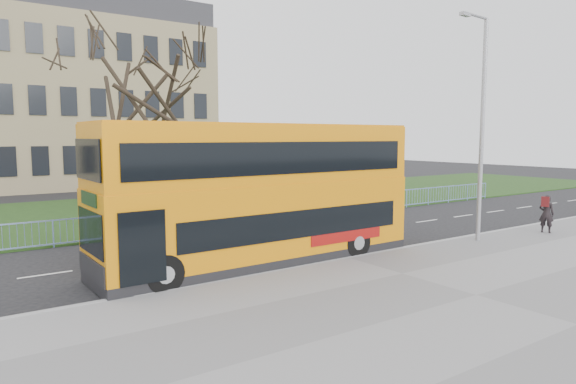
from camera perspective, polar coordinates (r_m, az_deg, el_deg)
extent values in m
plane|color=black|center=(19.37, 3.50, -6.73)|extent=(120.00, 120.00, 0.00)
cube|color=slate|center=(14.85, 20.18, -10.91)|extent=(80.00, 10.50, 0.12)
cube|color=gray|center=(18.19, 6.56, -7.38)|extent=(80.00, 0.20, 0.14)
cube|color=#193312|center=(31.66, -12.77, -1.74)|extent=(80.00, 15.40, 0.08)
cube|color=#8D7D59|center=(50.32, -27.43, 8.56)|extent=(30.00, 15.00, 14.00)
cube|color=orange|center=(17.39, -2.91, -3.43)|extent=(11.21, 2.83, 2.07)
cube|color=orange|center=(17.23, -2.93, 0.56)|extent=(11.21, 2.83, 0.36)
cube|color=orange|center=(17.15, -2.95, 4.25)|extent=(11.15, 2.78, 1.86)
cube|color=black|center=(16.65, 1.44, -3.57)|extent=(8.61, 0.17, 0.90)
cube|color=black|center=(16.06, -0.40, 3.79)|extent=(10.27, 0.20, 1.01)
cylinder|color=black|center=(14.73, -13.58, -8.84)|extent=(1.11, 0.31, 1.11)
cylinder|color=black|center=(18.59, 7.62, -5.58)|extent=(1.11, 0.31, 1.11)
imported|color=black|center=(25.17, 26.78, -2.18)|extent=(0.59, 0.71, 1.66)
cylinder|color=#96979E|center=(21.96, 20.75, 6.25)|extent=(0.18, 0.18, 8.76)
cylinder|color=#96979E|center=(21.78, 20.18, 17.90)|extent=(1.54, 0.25, 0.11)
cube|color=#96979E|center=(21.12, 19.09, 18.17)|extent=(0.51, 0.24, 0.13)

